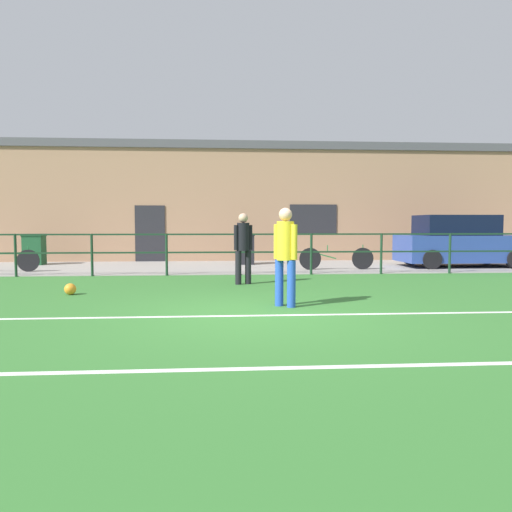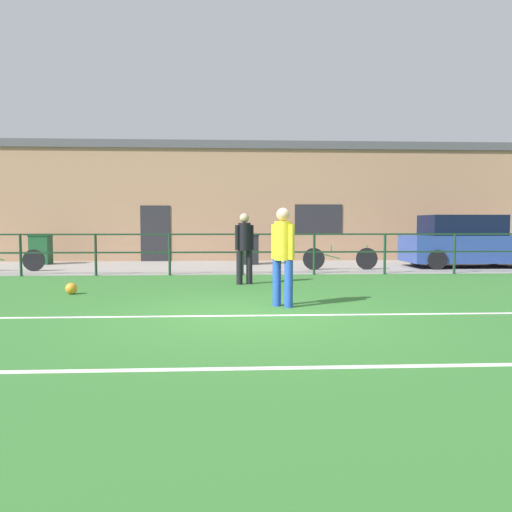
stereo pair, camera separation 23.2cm
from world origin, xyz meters
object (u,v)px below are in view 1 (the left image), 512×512
at_px(player_goalkeeper, 243,244).
at_px(bicycle_parked_2, 336,258).
at_px(trash_bin_0, 34,249).
at_px(trash_bin_1, 245,249).
at_px(parked_car_red, 459,242).
at_px(soccer_ball_match, 70,289).
at_px(player_striker, 285,251).

height_order(player_goalkeeper, bicycle_parked_2, player_goalkeeper).
height_order(bicycle_parked_2, trash_bin_0, trash_bin_0).
bearing_deg(trash_bin_1, parked_car_red, -11.48).
distance_m(soccer_ball_match, trash_bin_1, 7.97).
distance_m(player_goalkeeper, soccer_ball_match, 3.91).
bearing_deg(player_goalkeeper, player_striker, 81.68).
distance_m(player_goalkeeper, parked_car_red, 8.33).
relative_size(player_goalkeeper, parked_car_red, 0.42).
height_order(parked_car_red, trash_bin_0, parked_car_red).
bearing_deg(player_striker, trash_bin_1, 133.68).
bearing_deg(trash_bin_1, player_striker, -88.46).
xyz_separation_m(parked_car_red, trash_bin_1, (-6.94, 1.41, -0.25)).
height_order(trash_bin_0, trash_bin_1, trash_bin_1).
xyz_separation_m(player_goalkeeper, player_striker, (0.57, -3.19, 0.01)).
bearing_deg(parked_car_red, player_goalkeeper, -150.81).
xyz_separation_m(player_goalkeeper, parked_car_red, (7.27, 4.06, -0.13)).
relative_size(soccer_ball_match, trash_bin_1, 0.22).
bearing_deg(bicycle_parked_2, soccer_ball_match, -143.78).
height_order(soccer_ball_match, parked_car_red, parked_car_red).
height_order(player_goalkeeper, trash_bin_1, player_goalkeeper).
height_order(player_striker, trash_bin_0, player_striker).
bearing_deg(player_goalkeeper, trash_bin_1, -111.86).
height_order(player_striker, bicycle_parked_2, player_striker).
distance_m(soccer_ball_match, trash_bin_0, 8.06).
height_order(parked_car_red, trash_bin_1, parked_car_red).
distance_m(player_striker, parked_car_red, 9.87).
xyz_separation_m(soccer_ball_match, bicycle_parked_2, (6.53, 4.78, 0.25)).
distance_m(trash_bin_0, trash_bin_1, 7.22).
height_order(player_goalkeeper, parked_car_red, parked_car_red).
bearing_deg(player_goalkeeper, trash_bin_0, -58.63).
distance_m(player_goalkeeper, trash_bin_1, 5.49).
bearing_deg(player_striker, parked_car_red, 89.37).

